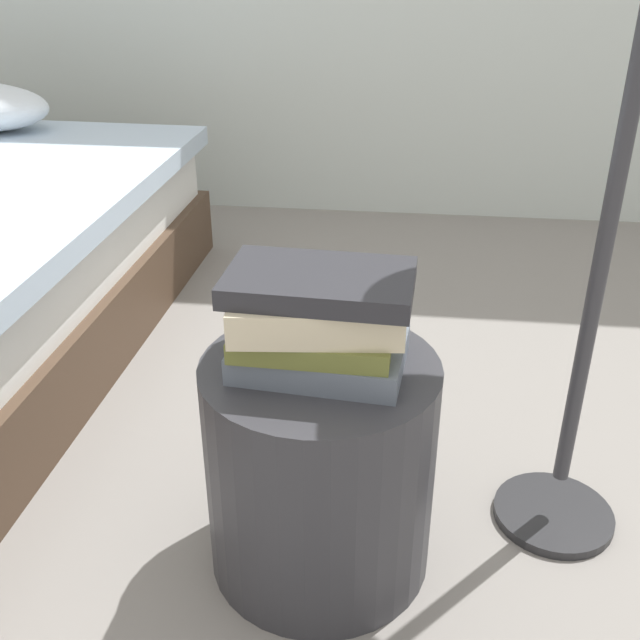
% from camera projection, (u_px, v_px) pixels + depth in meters
% --- Properties ---
extents(ground_plane, '(8.00, 8.00, 0.00)m').
position_uv_depth(ground_plane, '(320.00, 552.00, 1.46)').
color(ground_plane, gray).
extents(side_table, '(0.41, 0.41, 0.42)m').
position_uv_depth(side_table, '(320.00, 466.00, 1.36)').
color(side_table, '#333338').
rests_on(side_table, ground_plane).
extents(book_slate, '(0.29, 0.21, 0.05)m').
position_uv_depth(book_slate, '(317.00, 354.00, 1.24)').
color(book_slate, slate).
rests_on(book_slate, side_table).
extents(book_olive, '(0.26, 0.18, 0.03)m').
position_uv_depth(book_olive, '(314.00, 335.00, 1.22)').
color(book_olive, olive).
rests_on(book_olive, book_slate).
extents(book_cream, '(0.29, 0.23, 0.06)m').
position_uv_depth(book_cream, '(317.00, 305.00, 1.21)').
color(book_cream, beige).
rests_on(book_cream, book_olive).
extents(book_charcoal, '(0.30, 0.20, 0.03)m').
position_uv_depth(book_charcoal, '(317.00, 282.00, 1.18)').
color(book_charcoal, '#28282D').
rests_on(book_charcoal, book_cream).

